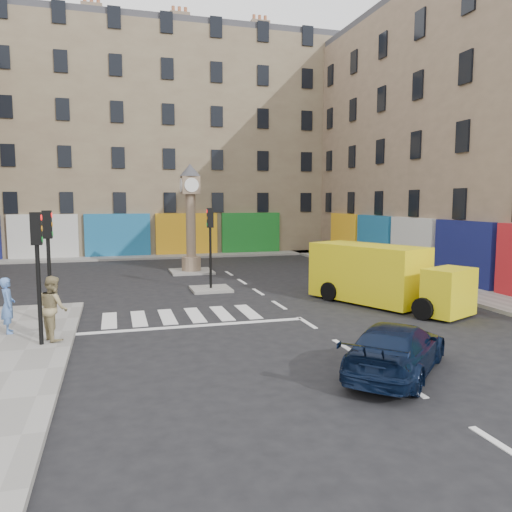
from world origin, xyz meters
name	(u,v)px	position (x,y,z in m)	size (l,w,h in m)	color
ground	(318,330)	(0.00, 0.00, 0.00)	(120.00, 120.00, 0.00)	black
sidewalk_right	(392,274)	(8.70, 10.00, 0.07)	(2.60, 30.00, 0.15)	gray
sidewalk_far	(147,257)	(-4.00, 22.20, 0.07)	(32.00, 2.40, 0.15)	gray
island_near	(211,289)	(-2.00, 8.00, 0.06)	(1.80, 1.80, 0.12)	gray
island_far	(192,271)	(-2.00, 14.00, 0.06)	(2.40, 2.40, 0.12)	gray
building_right	(493,134)	(15.00, 10.00, 8.00)	(10.00, 30.00, 16.00)	#8F765E
building_far	(140,147)	(-4.00, 28.00, 8.50)	(32.00, 10.00, 17.00)	#837557
traffic_light_left_near	(37,257)	(-8.30, 0.20, 2.62)	(0.28, 0.22, 3.70)	black
traffic_light_left_far	(48,249)	(-8.30, 2.60, 2.62)	(0.28, 0.22, 3.70)	black
traffic_light_island	(210,235)	(-2.00, 8.00, 2.59)	(0.28, 0.22, 3.70)	black
clock_pillar	(191,211)	(-2.00, 14.00, 3.55)	(1.20, 1.20, 6.10)	#8F765E
navy_sedan	(396,348)	(0.21, -4.25, 0.62)	(1.74, 4.29, 1.24)	black
yellow_van	(381,276)	(3.95, 2.98, 1.18)	(4.42, 6.73, 2.37)	yellow
pedestrian_blue	(8,305)	(-9.42, 1.78, 1.00)	(0.62, 0.41, 1.71)	#567EC4
pedestrian_tan	(53,308)	(-8.00, 0.63, 1.08)	(0.91, 0.71, 1.87)	#9A895F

